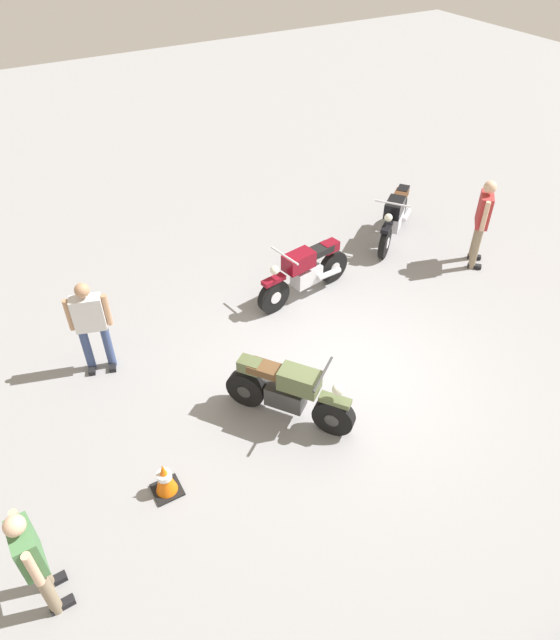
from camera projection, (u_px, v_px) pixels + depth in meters
ground_plane at (342, 371)px, 8.95m from camera, size 40.00×40.00×0.00m
motorcycle_black_cruiser at (395, 217)px, 11.72m from camera, size 1.72×1.38×1.09m
motorcycle_olive_vintage at (288, 392)px, 7.93m from camera, size 1.29×1.66×1.07m
motorcycle_maroon_cruiser at (305, 272)px, 10.17m from camera, size 2.08×0.70×1.09m
person_in_red_shirt at (482, 218)px, 10.68m from camera, size 0.56×0.57×1.77m
person_in_green_shirt at (32, 557)px, 5.66m from camera, size 0.32×0.62×1.57m
person_in_white_shirt at (91, 322)px, 8.45m from camera, size 0.63×0.41×1.62m
traffic_cone at (165, 479)px, 7.10m from camera, size 0.36×0.36×0.53m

